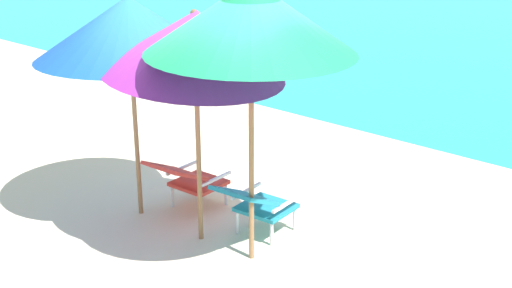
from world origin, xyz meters
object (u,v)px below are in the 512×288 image
at_px(lounge_chair_right, 256,202).
at_px(lounge_chair_left, 188,178).
at_px(beach_umbrella_center, 195,43).
at_px(beach_umbrella_left, 129,28).
at_px(beach_umbrella_right, 251,17).

bearing_deg(lounge_chair_right, lounge_chair_left, -178.98).
height_order(lounge_chair_left, lounge_chair_right, same).
distance_m(lounge_chair_left, beach_umbrella_center, 1.78).
bearing_deg(beach_umbrella_left, beach_umbrella_right, 2.52).
height_order(beach_umbrella_left, beach_umbrella_center, beach_umbrella_center).
distance_m(beach_umbrella_left, beach_umbrella_center, 0.94).
bearing_deg(beach_umbrella_right, beach_umbrella_center, -175.89).
bearing_deg(lounge_chair_left, lounge_chair_right, 1.02).
bearing_deg(beach_umbrella_right, beach_umbrella_left, -177.48).
bearing_deg(lounge_chair_right, beach_umbrella_right, -55.25).
bearing_deg(lounge_chair_right, beach_umbrella_left, -163.30).
bearing_deg(lounge_chair_left, beach_umbrella_right, -14.62).
bearing_deg(beach_umbrella_center, beach_umbrella_left, -178.60).
relative_size(lounge_chair_right, beach_umbrella_center, 0.37).
bearing_deg(beach_umbrella_left, beach_umbrella_center, 1.40).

